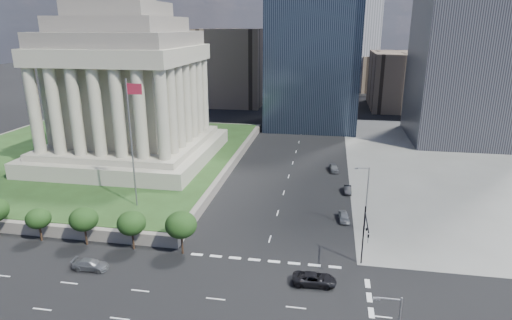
% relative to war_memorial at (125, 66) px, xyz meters
% --- Properties ---
extents(ground, '(500.00, 500.00, 0.00)m').
position_rel_war_memorial_xyz_m(ground, '(34.00, 52.00, -21.40)').
color(ground, black).
rests_on(ground, ground).
extents(sidewalk_ne, '(68.00, 90.00, 0.03)m').
position_rel_war_memorial_xyz_m(sidewalk_ne, '(80.00, 12.00, -21.38)').
color(sidewalk_ne, slate).
rests_on(sidewalk_ne, ground).
extents(plaza_terrace, '(66.00, 70.00, 1.80)m').
position_rel_war_memorial_xyz_m(plaza_terrace, '(-11.00, 2.00, -20.50)').
color(plaza_terrace, '#686159').
rests_on(plaza_terrace, ground).
extents(plaza_lawn, '(64.00, 68.00, 0.10)m').
position_rel_war_memorial_xyz_m(plaza_lawn, '(-11.00, 2.00, -19.55)').
color(plaza_lawn, '#213917').
rests_on(plaza_lawn, plaza_terrace).
extents(war_memorial, '(34.00, 34.00, 39.00)m').
position_rel_war_memorial_xyz_m(war_memorial, '(0.00, 0.00, 0.00)').
color(war_memorial, '#9D9984').
rests_on(war_memorial, plaza_lawn).
extents(flagpole, '(2.52, 0.24, 20.00)m').
position_rel_war_memorial_xyz_m(flagpole, '(12.17, -24.00, -8.29)').
color(flagpole, slate).
rests_on(flagpole, plaza_lawn).
extents(tree_row, '(53.00, 4.00, 6.00)m').
position_rel_war_memorial_xyz_m(tree_row, '(-1.50, -34.00, -18.40)').
color(tree_row, black).
rests_on(tree_row, ground).
extents(midrise_glass, '(26.00, 26.00, 60.00)m').
position_rel_war_memorial_xyz_m(midrise_glass, '(36.00, 47.00, 8.60)').
color(midrise_glass, black).
rests_on(midrise_glass, ground).
extents(building_filler_ne, '(20.00, 30.00, 20.00)m').
position_rel_war_memorial_xyz_m(building_filler_ne, '(66.00, 82.00, -11.40)').
color(building_filler_ne, '#4E4036').
rests_on(building_filler_ne, ground).
extents(building_filler_nw, '(24.00, 30.00, 28.00)m').
position_rel_war_memorial_xyz_m(building_filler_nw, '(4.00, 82.00, -7.40)').
color(building_filler_nw, '#4E4036').
rests_on(building_filler_nw, ground).
extents(traffic_signal_ne, '(0.30, 5.74, 8.00)m').
position_rel_war_memorial_xyz_m(traffic_signal_ne, '(46.50, -34.30, -16.15)').
color(traffic_signal_ne, black).
rests_on(traffic_signal_ne, ground).
extents(street_lamp_north, '(2.13, 0.22, 10.00)m').
position_rel_war_memorial_xyz_m(street_lamp_north, '(47.33, -23.00, -15.74)').
color(street_lamp_north, slate).
rests_on(street_lamp_north, ground).
extents(pickup_truck, '(5.29, 2.65, 1.44)m').
position_rel_war_memorial_xyz_m(pickup_truck, '(40.76, -38.25, -20.68)').
color(pickup_truck, black).
rests_on(pickup_truck, ground).
extents(suv_grey, '(4.62, 1.98, 1.33)m').
position_rel_war_memorial_xyz_m(suv_grey, '(12.95, -39.75, -20.74)').
color(suv_grey, '#56585D').
rests_on(suv_grey, ground).
extents(parked_sedan_near, '(4.05, 1.91, 1.34)m').
position_rel_war_memorial_xyz_m(parked_sedan_near, '(44.55, -20.03, -20.73)').
color(parked_sedan_near, gray).
rests_on(parked_sedan_near, ground).
extents(parked_sedan_mid, '(3.72, 1.31, 1.22)m').
position_rel_war_memorial_xyz_m(parked_sedan_mid, '(45.50, -8.09, -20.79)').
color(parked_sedan_mid, black).
rests_on(parked_sedan_mid, ground).
extents(parked_sedan_far, '(4.54, 2.28, 1.48)m').
position_rel_war_memorial_xyz_m(parked_sedan_far, '(43.00, 3.82, -20.66)').
color(parked_sedan_far, '#585B60').
rests_on(parked_sedan_far, ground).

